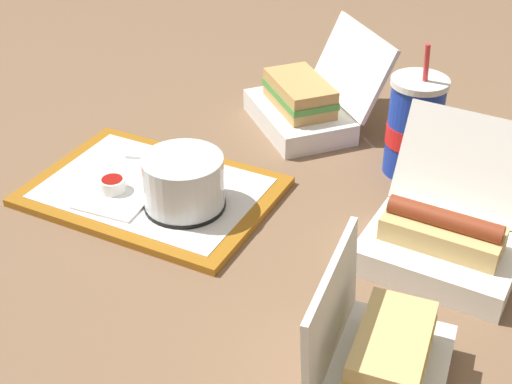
{
  "coord_description": "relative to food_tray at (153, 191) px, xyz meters",
  "views": [
    {
      "loc": [
        0.29,
        -0.8,
        0.62
      ],
      "look_at": [
        -0.05,
        -0.01,
        0.05
      ],
      "focal_mm": 50.0,
      "sensor_mm": 36.0,
      "label": 1
    }
  ],
  "objects": [
    {
      "name": "clamshell_hotdog_center",
      "position": [
        0.45,
        0.01,
        0.03
      ],
      "size": [
        0.22,
        0.23,
        0.17
      ],
      "color": "white",
      "rests_on": "ground_plane"
    },
    {
      "name": "cake_container",
      "position": [
        0.07,
        -0.02,
        0.05
      ],
      "size": [
        0.12,
        0.12,
        0.08
      ],
      "color": "black",
      "rests_on": "food_tray"
    },
    {
      "name": "ground_plane",
      "position": [
        0.23,
        0.01,
        -0.01
      ],
      "size": [
        3.2,
        3.2,
        0.0
      ],
      "primitive_type": "plane",
      "color": "brown"
    },
    {
      "name": "clamshell_sandwich_front",
      "position": [
        0.14,
        0.31,
        0.04
      ],
      "size": [
        0.29,
        0.29,
        0.17
      ],
      "color": "white",
      "rests_on": "ground_plane"
    },
    {
      "name": "clamshell_sandwich_back",
      "position": [
        0.43,
        -0.25,
        0.04
      ],
      "size": [
        0.14,
        0.19,
        0.16
      ],
      "color": "white",
      "rests_on": "ground_plane"
    },
    {
      "name": "plastic_fork",
      "position": [
        -0.03,
        0.08,
        0.01
      ],
      "size": [
        0.11,
        0.04,
        0.0
      ],
      "primitive_type": "cube",
      "rotation": [
        0.0,
        0.0,
        0.27
      ],
      "color": "white",
      "rests_on": "food_tray"
    },
    {
      "name": "food_tray",
      "position": [
        0.0,
        0.0,
        0.0
      ],
      "size": [
        0.39,
        0.28,
        0.01
      ],
      "color": "#A56619",
      "rests_on": "ground_plane"
    },
    {
      "name": "soda_cup_center",
      "position": [
        0.35,
        0.23,
        0.07
      ],
      "size": [
        0.09,
        0.09,
        0.22
      ],
      "color": "#1938B7",
      "rests_on": "ground_plane"
    },
    {
      "name": "ketchup_cup",
      "position": [
        -0.05,
        -0.04,
        0.02
      ],
      "size": [
        0.04,
        0.04,
        0.02
      ],
      "color": "white",
      "rests_on": "food_tray"
    },
    {
      "name": "napkin_stack",
      "position": [
        -0.03,
        -0.05,
        0.01
      ],
      "size": [
        0.1,
        0.1,
        0.0
      ],
      "primitive_type": "cube",
      "rotation": [
        0.0,
        0.0,
        0.02
      ],
      "color": "white",
      "rests_on": "food_tray"
    }
  ]
}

